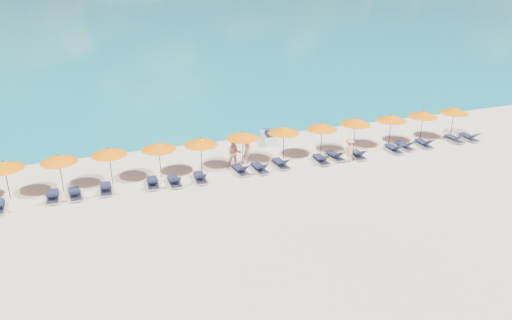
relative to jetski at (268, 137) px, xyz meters
name	(u,v)px	position (x,y,z in m)	size (l,w,h in m)	color
ground	(275,200)	(-3.03, -8.68, -0.33)	(1400.00, 1400.00, 0.00)	beige
jetski	(268,137)	(0.00, 0.00, 0.00)	(1.19, 2.33, 0.79)	silver
beachgoer_a	(247,150)	(-2.75, -3.27, 0.57)	(0.65, 0.43, 1.79)	tan
beachgoer_b	(234,154)	(-3.73, -3.65, 0.61)	(0.91, 0.52, 1.87)	tan
beachgoer_c	(349,150)	(3.50, -5.30, 0.49)	(1.05, 0.49, 1.63)	tan
umbrella_1	(4,165)	(-16.62, -3.59, 1.69)	(2.10, 2.10, 2.28)	black
umbrella_2	(58,158)	(-13.87, -3.59, 1.69)	(2.10, 2.10, 2.28)	black
umbrella_3	(109,151)	(-11.17, -3.45, 1.69)	(2.10, 2.10, 2.28)	black
umbrella_4	(159,146)	(-8.34, -3.56, 1.69)	(2.10, 2.10, 2.28)	black
umbrella_5	(201,141)	(-5.84, -3.64, 1.69)	(2.10, 2.10, 2.28)	black
umbrella_6	(243,135)	(-3.09, -3.43, 1.69)	(2.10, 2.10, 2.28)	black
umbrella_7	(284,130)	(-0.29, -3.39, 1.69)	(2.10, 2.10, 2.28)	black
umbrella_8	(322,126)	(2.34, -3.58, 1.69)	(2.10, 2.10, 2.28)	black
umbrella_9	(356,121)	(4.97, -3.41, 1.69)	(2.10, 2.10, 2.28)	black
umbrella_10	(391,118)	(7.71, -3.55, 1.69)	(2.10, 2.10, 2.28)	black
umbrella_11	(423,114)	(10.35, -3.56, 1.69)	(2.10, 2.10, 2.28)	black
umbrella_12	(454,110)	(13.04, -3.58, 1.69)	(2.10, 2.10, 2.28)	black
lounger_3	(53,196)	(-14.42, -4.54, -0.09)	(0.69, 1.73, 0.66)	silver
lounger_4	(75,193)	(-13.27, -4.60, -0.09)	(0.77, 1.75, 0.66)	silver
lounger_5	(106,188)	(-11.62, -4.53, -0.09)	(0.70, 1.73, 0.66)	silver
lounger_6	(153,183)	(-9.01, -4.65, -0.09)	(0.75, 1.74, 0.66)	silver
lounger_7	(174,181)	(-7.79, -4.85, -0.09)	(0.62, 1.70, 0.66)	silver
lounger_8	(200,177)	(-6.25, -4.87, -0.09)	(0.73, 1.74, 0.66)	silver
lounger_9	(241,170)	(-3.64, -4.61, -0.09)	(0.76, 1.75, 0.66)	silver
lounger_10	(260,168)	(-2.45, -4.75, -0.09)	(0.75, 1.74, 0.66)	silver
lounger_11	(281,163)	(-0.95, -4.55, -0.09)	(0.72, 1.73, 0.66)	silver
lounger_12	(321,159)	(1.75, -4.80, -0.09)	(0.69, 1.72, 0.66)	silver
lounger_13	(335,156)	(2.91, -4.57, -0.09)	(0.78, 1.75, 0.66)	silver
lounger_14	(358,154)	(4.42, -4.84, -0.09)	(0.76, 1.74, 0.66)	silver
lounger_15	(394,149)	(7.27, -4.78, -0.09)	(0.66, 1.72, 0.66)	silver
lounger_16	(404,146)	(8.30, -4.54, -0.09)	(0.76, 1.75, 0.66)	silver
lounger_17	(424,143)	(9.84, -4.66, -0.09)	(0.71, 1.73, 0.66)	silver
lounger_18	(454,139)	(12.51, -4.56, -0.09)	(0.72, 1.73, 0.66)	silver
lounger_19	(469,137)	(13.74, -4.69, -0.09)	(0.68, 1.72, 0.66)	silver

